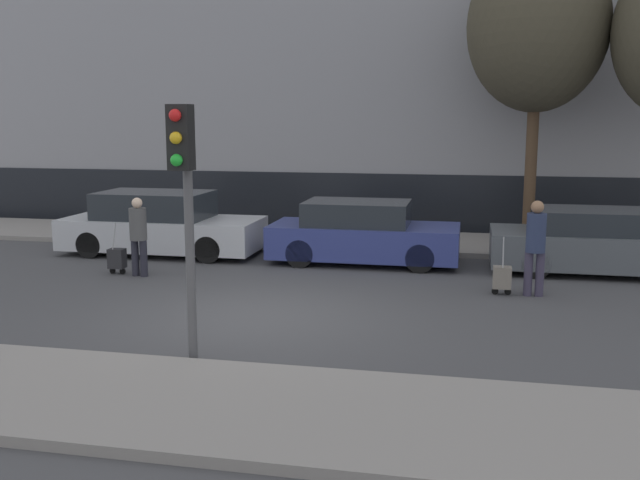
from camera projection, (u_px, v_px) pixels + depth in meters
ground_plane at (260, 315)px, 11.46m from camera, size 80.00×80.00×0.00m
sidewalk_near at (162, 401)px, 7.84m from camera, size 28.00×2.50×0.12m
sidewalk_far at (339, 240)px, 18.21m from camera, size 28.00×3.00×0.12m
parked_car_0 at (161, 225)px, 16.57m from camera, size 4.57×1.83×1.45m
parked_car_1 at (363, 234)px, 15.53m from camera, size 4.08×1.73×1.35m
parked_car_2 at (603, 243)px, 14.49m from camera, size 4.55×1.78×1.31m
pedestrian_left at (138, 232)px, 14.16m from camera, size 0.35×0.34×1.58m
trolley_left at (117, 259)px, 14.46m from camera, size 0.34×0.29×1.06m
pedestrian_right at (536, 242)px, 12.55m from camera, size 0.35×0.34×1.71m
trolley_right at (502, 278)px, 12.75m from camera, size 0.34×0.29×1.05m
traffic_light at (184, 181)px, 8.83m from camera, size 0.28×0.47×3.30m
bare_tree_down_street at (538, 27)px, 16.66m from camera, size 3.28×3.28×7.14m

